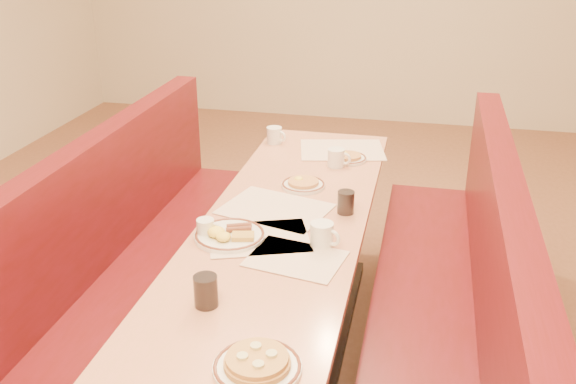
% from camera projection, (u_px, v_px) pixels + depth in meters
% --- Properties ---
extents(ground, '(8.00, 8.00, 0.00)m').
position_uv_depth(ground, '(283.00, 364.00, 3.05)').
color(ground, '#9E6647').
rests_on(ground, ground).
extents(diner_table, '(0.70, 2.50, 0.75)m').
position_uv_depth(diner_table, '(283.00, 297.00, 2.90)').
color(diner_table, black).
rests_on(diner_table, ground).
extents(booth_left, '(0.55, 2.50, 1.05)m').
position_uv_depth(booth_left, '(133.00, 281.00, 3.05)').
color(booth_left, '#4C3326').
rests_on(booth_left, ground).
extents(booth_right, '(0.55, 2.50, 1.05)m').
position_uv_depth(booth_right, '(448.00, 320.00, 2.76)').
color(booth_right, '#4C3326').
rests_on(booth_right, ground).
extents(placemat_near_left, '(0.48, 0.42, 0.00)m').
position_uv_depth(placemat_near_left, '(259.00, 238.00, 2.62)').
color(placemat_near_left, beige).
rests_on(placemat_near_left, diner_table).
extents(placemat_near_right, '(0.40, 0.33, 0.00)m').
position_uv_depth(placemat_near_right, '(296.00, 258.00, 2.47)').
color(placemat_near_right, beige).
rests_on(placemat_near_right, diner_table).
extents(placemat_far_left, '(0.53, 0.45, 0.00)m').
position_uv_depth(placemat_far_left, '(275.00, 209.00, 2.88)').
color(placemat_far_left, beige).
rests_on(placemat_far_left, diner_table).
extents(placemat_far_right, '(0.52, 0.43, 0.00)m').
position_uv_depth(placemat_far_right, '(342.00, 150.00, 3.59)').
color(placemat_far_right, beige).
rests_on(placemat_far_right, diner_table).
extents(pancake_plate, '(0.26, 0.26, 0.06)m').
position_uv_depth(pancake_plate, '(257.00, 365.00, 1.86)').
color(pancake_plate, white).
rests_on(pancake_plate, diner_table).
extents(eggs_plate, '(0.29, 0.29, 0.06)m').
position_uv_depth(eggs_plate, '(229.00, 235.00, 2.62)').
color(eggs_plate, white).
rests_on(eggs_plate, diner_table).
extents(extra_plate_mid, '(0.20, 0.20, 0.04)m').
position_uv_depth(extra_plate_mid, '(348.00, 158.00, 3.44)').
color(extra_plate_mid, white).
rests_on(extra_plate_mid, diner_table).
extents(extra_plate_far, '(0.21, 0.21, 0.04)m').
position_uv_depth(extra_plate_far, '(303.00, 184.00, 3.11)').
color(extra_plate_far, white).
rests_on(extra_plate_far, diner_table).
extents(coffee_mug_a, '(0.13, 0.09, 0.10)m').
position_uv_depth(coffee_mug_a, '(323.00, 234.00, 2.55)').
color(coffee_mug_a, white).
rests_on(coffee_mug_a, diner_table).
extents(coffee_mug_b, '(0.10, 0.07, 0.08)m').
position_uv_depth(coffee_mug_b, '(206.00, 228.00, 2.62)').
color(coffee_mug_b, white).
rests_on(coffee_mug_b, diner_table).
extents(coffee_mug_c, '(0.13, 0.09, 0.10)m').
position_uv_depth(coffee_mug_c, '(337.00, 157.00, 3.34)').
color(coffee_mug_c, white).
rests_on(coffee_mug_c, diner_table).
extents(coffee_mug_d, '(0.12, 0.09, 0.09)m').
position_uv_depth(coffee_mug_d, '(275.00, 135.00, 3.68)').
color(coffee_mug_d, white).
rests_on(coffee_mug_d, diner_table).
extents(soda_tumbler_near, '(0.08, 0.08, 0.11)m').
position_uv_depth(soda_tumbler_near, '(206.00, 291.00, 2.16)').
color(soda_tumbler_near, black).
rests_on(soda_tumbler_near, diner_table).
extents(soda_tumbler_mid, '(0.08, 0.08, 0.10)m').
position_uv_depth(soda_tumbler_mid, '(346.00, 202.00, 2.83)').
color(soda_tumbler_mid, black).
rests_on(soda_tumbler_mid, diner_table).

